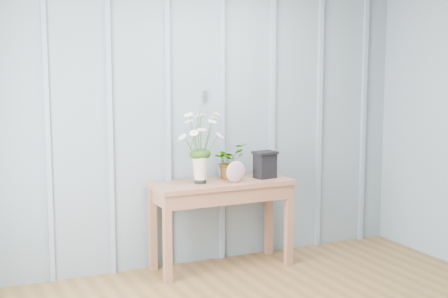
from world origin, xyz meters
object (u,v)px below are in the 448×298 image
felt_disc_vessel (236,172)px  carved_box (265,164)px  sideboard (222,194)px  daisy_vase (200,136)px

felt_disc_vessel → carved_box: size_ratio=0.78×
sideboard → carved_box: bearing=-3.4°
sideboard → carved_box: size_ratio=5.18×
sideboard → felt_disc_vessel: bearing=-50.2°
daisy_vase → felt_disc_vessel: bearing=-18.1°
sideboard → felt_disc_vessel: felt_disc_vessel is taller
sideboard → carved_box: 0.46m
daisy_vase → carved_box: bearing=-1.4°
felt_disc_vessel → daisy_vase: bearing=158.1°
sideboard → carved_box: (0.40, -0.02, 0.23)m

